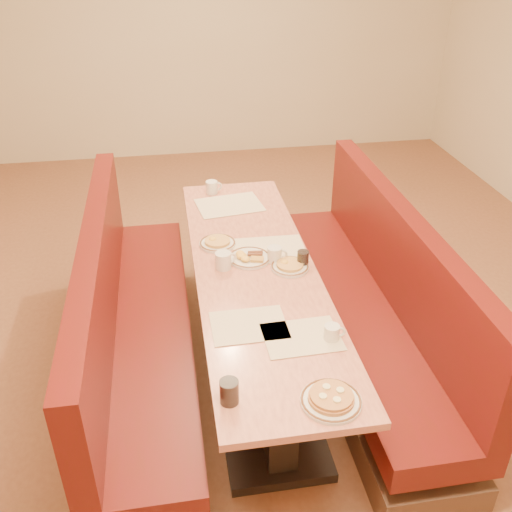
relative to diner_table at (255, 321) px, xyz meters
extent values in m
plane|color=#9E6647|center=(0.00, 0.00, -0.37)|extent=(8.00, 8.00, 0.00)
cube|color=beige|center=(0.00, 4.00, 1.03)|extent=(6.00, 0.04, 2.80)
cube|color=black|center=(0.00, 0.00, -0.34)|extent=(0.55, 1.88, 0.06)
cube|color=black|center=(0.00, 0.00, -0.02)|extent=(0.15, 1.75, 0.71)
cube|color=#E5896A|center=(0.00, 0.00, 0.36)|extent=(0.70, 2.50, 0.04)
cube|color=#4C3326|center=(-0.68, 0.00, -0.27)|extent=(0.55, 2.50, 0.20)
cube|color=#540E0F|center=(-0.68, 0.00, 0.00)|extent=(0.55, 2.50, 0.16)
cube|color=#540E0F|center=(-0.89, 0.00, 0.38)|extent=(0.12, 2.50, 0.60)
cube|color=#4C3326|center=(0.68, 0.00, -0.27)|extent=(0.55, 2.50, 0.20)
cube|color=#540E0F|center=(0.68, 0.00, 0.00)|extent=(0.55, 2.50, 0.16)
cube|color=#540E0F|center=(0.89, 0.00, 0.38)|extent=(0.12, 2.50, 0.60)
cube|color=beige|center=(-0.12, -0.52, 0.38)|extent=(0.38, 0.29, 0.00)
cube|color=beige|center=(0.12, -0.66, 0.38)|extent=(0.38, 0.29, 0.00)
cube|color=beige|center=(-0.04, 0.87, 0.38)|extent=(0.49, 0.40, 0.00)
cube|color=beige|center=(0.12, 0.20, 0.38)|extent=(0.45, 0.34, 0.00)
cylinder|color=silver|center=(0.14, -1.10, 0.38)|extent=(0.26, 0.26, 0.02)
torus|color=brown|center=(0.14, -1.10, 0.39)|extent=(0.26, 0.26, 0.01)
cylinder|color=#CD8849|center=(0.14, -1.10, 0.40)|extent=(0.20, 0.20, 0.02)
cylinder|color=#CD8849|center=(0.14, -1.10, 0.42)|extent=(0.18, 0.18, 0.01)
cylinder|color=#F9E6A2|center=(0.18, -1.09, 0.43)|extent=(0.03, 0.03, 0.01)
cylinder|color=#F9E6A2|center=(0.13, -1.06, 0.43)|extent=(0.03, 0.03, 0.01)
cylinder|color=#F9E6A2|center=(0.10, -1.11, 0.43)|extent=(0.03, 0.03, 0.01)
cylinder|color=#F9E6A2|center=(0.15, -1.14, 0.43)|extent=(0.03, 0.03, 0.01)
cylinder|color=silver|center=(-0.02, 0.11, 0.38)|extent=(0.25, 0.25, 0.02)
torus|color=brown|center=(-0.02, 0.11, 0.39)|extent=(0.25, 0.25, 0.01)
ellipsoid|color=gold|center=(-0.07, 0.11, 0.41)|extent=(0.06, 0.06, 0.03)
ellipsoid|color=gold|center=(-0.05, 0.07, 0.41)|extent=(0.05, 0.05, 0.03)
ellipsoid|color=gold|center=(-0.07, 0.14, 0.41)|extent=(0.05, 0.05, 0.03)
cylinder|color=brown|center=(0.02, 0.12, 0.40)|extent=(0.09, 0.03, 0.02)
cylinder|color=brown|center=(0.02, 0.15, 0.40)|extent=(0.09, 0.03, 0.02)
cube|color=gold|center=(0.02, 0.06, 0.40)|extent=(0.09, 0.07, 0.02)
cylinder|color=silver|center=(0.20, -0.03, 0.38)|extent=(0.22, 0.22, 0.02)
torus|color=brown|center=(0.20, -0.03, 0.39)|extent=(0.22, 0.22, 0.01)
cylinder|color=gold|center=(0.20, -0.03, 0.40)|extent=(0.16, 0.16, 0.02)
ellipsoid|color=gold|center=(0.17, -0.01, 0.41)|extent=(0.05, 0.05, 0.02)
cylinder|color=silver|center=(-0.19, 0.32, 0.38)|extent=(0.23, 0.23, 0.02)
torus|color=brown|center=(-0.19, 0.32, 0.39)|extent=(0.22, 0.22, 0.01)
cylinder|color=gold|center=(-0.19, 0.32, 0.40)|extent=(0.16, 0.16, 0.02)
ellipsoid|color=gold|center=(-0.22, 0.34, 0.41)|extent=(0.05, 0.05, 0.02)
cylinder|color=silver|center=(0.26, -0.69, 0.42)|extent=(0.07, 0.07, 0.08)
torus|color=silver|center=(0.30, -0.70, 0.42)|extent=(0.06, 0.02, 0.06)
cylinder|color=black|center=(0.26, -0.69, 0.45)|extent=(0.06, 0.06, 0.01)
cylinder|color=silver|center=(-0.18, 0.04, 0.43)|extent=(0.09, 0.09, 0.10)
torus|color=silver|center=(-0.14, 0.06, 0.43)|extent=(0.07, 0.04, 0.07)
cylinder|color=black|center=(-0.18, 0.04, 0.47)|extent=(0.08, 0.08, 0.01)
cylinder|color=silver|center=(0.13, 0.07, 0.42)|extent=(0.09, 0.09, 0.09)
torus|color=silver|center=(0.17, 0.06, 0.42)|extent=(0.07, 0.03, 0.06)
cylinder|color=black|center=(0.13, 0.07, 0.46)|extent=(0.07, 0.07, 0.01)
cylinder|color=silver|center=(-0.14, 1.10, 0.42)|extent=(0.09, 0.09, 0.09)
torus|color=silver|center=(-0.10, 1.11, 0.42)|extent=(0.07, 0.03, 0.07)
cylinder|color=black|center=(-0.14, 1.10, 0.46)|extent=(0.07, 0.07, 0.01)
cylinder|color=black|center=(-0.28, -1.02, 0.43)|extent=(0.08, 0.08, 0.11)
cylinder|color=silver|center=(-0.28, -1.02, 0.43)|extent=(0.08, 0.08, 0.11)
cylinder|color=black|center=(0.28, -0.01, 0.42)|extent=(0.06, 0.06, 0.09)
cylinder|color=silver|center=(0.28, -0.01, 0.42)|extent=(0.07, 0.07, 0.09)
camera|label=1|loc=(-0.46, -2.77, 2.13)|focal=40.00mm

